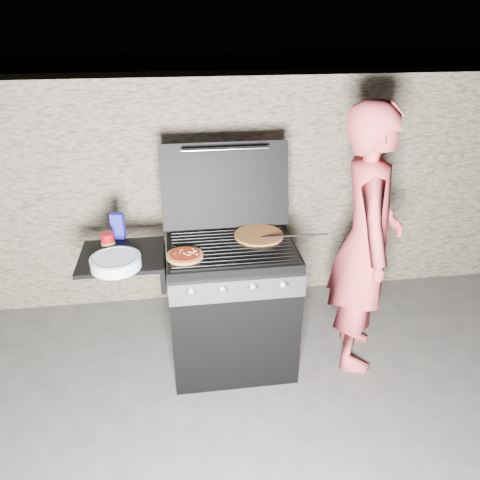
{
  "coord_description": "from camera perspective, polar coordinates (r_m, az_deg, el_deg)",
  "views": [
    {
      "loc": [
        -0.31,
        -2.55,
        2.24
      ],
      "look_at": [
        0.05,
        0.0,
        0.95
      ],
      "focal_mm": 35.0,
      "sensor_mm": 36.0,
      "label": 1
    }
  ],
  "objects": [
    {
      "name": "ground",
      "position": [
        3.41,
        -0.86,
        -14.49
      ],
      "size": [
        50.0,
        50.0,
        0.0
      ],
      "primitive_type": "plane",
      "color": "#424242"
    },
    {
      "name": "stone_wall",
      "position": [
        3.85,
        -2.91,
        6.23
      ],
      "size": [
        8.0,
        0.35,
        1.8
      ],
      "primitive_type": "cube",
      "color": "gray",
      "rests_on": "ground"
    },
    {
      "name": "gas_grill",
      "position": [
        3.11,
        -5.54,
        -8.51
      ],
      "size": [
        1.34,
        0.79,
        0.91
      ],
      "primitive_type": null,
      "color": "black",
      "rests_on": "ground"
    },
    {
      "name": "pizza_topped",
      "position": [
        2.78,
        -6.75,
        -1.82
      ],
      "size": [
        0.26,
        0.26,
        0.02
      ],
      "primitive_type": null,
      "rotation": [
        0.0,
        0.0,
        0.24
      ],
      "color": "#B48049",
      "rests_on": "gas_grill"
    },
    {
      "name": "pizza_plain",
      "position": [
        3.01,
        2.31,
        0.6
      ],
      "size": [
        0.41,
        0.41,
        0.02
      ],
      "primitive_type": "cylinder",
      "rotation": [
        0.0,
        0.0,
        -0.39
      ],
      "color": "orange",
      "rests_on": "gas_grill"
    },
    {
      "name": "sauce_jar",
      "position": [
        2.93,
        -15.79,
        -0.28
      ],
      "size": [
        0.1,
        0.1,
        0.12
      ],
      "primitive_type": "cylinder",
      "rotation": [
        0.0,
        0.0,
        -0.33
      ],
      "color": "maroon",
      "rests_on": "gas_grill"
    },
    {
      "name": "blue_carton",
      "position": [
        3.07,
        -14.66,
        1.68
      ],
      "size": [
        0.09,
        0.06,
        0.17
      ],
      "primitive_type": "cube",
      "rotation": [
        0.0,
        0.0,
        -0.22
      ],
      "color": "#202298",
      "rests_on": "gas_grill"
    },
    {
      "name": "plate_stack",
      "position": [
        2.75,
        -14.91,
        -2.64
      ],
      "size": [
        0.34,
        0.34,
        0.07
      ],
      "primitive_type": "cylinder",
      "rotation": [
        0.0,
        0.0,
        -0.22
      ],
      "color": "white",
      "rests_on": "gas_grill"
    },
    {
      "name": "person",
      "position": [
        3.1,
        15.09,
        -0.23
      ],
      "size": [
        0.58,
        0.74,
        1.78
      ],
      "primitive_type": "imported",
      "rotation": [
        0.0,
        0.0,
        1.31
      ],
      "color": "#E24950",
      "rests_on": "ground"
    },
    {
      "name": "tongs",
      "position": [
        2.93,
        6.09,
        0.53
      ],
      "size": [
        0.44,
        0.19,
        0.09
      ],
      "primitive_type": "cylinder",
      "rotation": [
        0.0,
        1.4,
        -0.38
      ],
      "color": "black",
      "rests_on": "gas_grill"
    }
  ]
}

